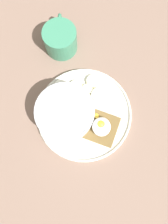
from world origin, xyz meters
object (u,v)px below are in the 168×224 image
object	(u,v)px
oatmeal_bowl	(65,113)
toast_slice	(101,128)
coffee_mug	(60,39)
banana_slice_front	(87,89)
banana_slice_back	(76,86)
banana_slice_left	(97,95)
poached_egg	(101,126)
banana_slice_right	(93,81)

from	to	relation	value
oatmeal_bowl	toast_slice	distance (cm)	10.26
coffee_mug	banana_slice_front	bearing A→B (deg)	35.50
toast_slice	banana_slice_back	distance (cm)	13.52
banana_slice_front	banana_slice_back	xyz separation A→B (cm)	(-0.51, -3.27, -0.04)
banana_slice_front	banana_slice_back	bearing A→B (deg)	-98.92
toast_slice	banana_slice_left	bearing A→B (deg)	-168.06
oatmeal_bowl	banana_slice_front	distance (cm)	9.78
toast_slice	poached_egg	world-z (taller)	poached_egg
banana_slice_back	oatmeal_bowl	bearing A→B (deg)	-10.53
poached_egg	oatmeal_bowl	bearing A→B (deg)	-102.71
oatmeal_bowl	banana_slice_front	size ratio (longest dim) A/B	4.68
banana_slice_left	banana_slice_right	size ratio (longest dim) A/B	0.98
toast_slice	banana_slice_front	bearing A→B (deg)	-154.86
poached_egg	banana_slice_left	world-z (taller)	poached_egg
coffee_mug	banana_slice_back	bearing A→B (deg)	25.61
oatmeal_bowl	poached_egg	distance (cm)	9.90
toast_slice	poached_egg	distance (cm)	2.08
banana_slice_back	coffee_mug	world-z (taller)	coffee_mug
banana_slice_right	coffee_mug	bearing A→B (deg)	-134.86
toast_slice	banana_slice_right	distance (cm)	13.41
banana_slice_left	coffee_mug	bearing A→B (deg)	-139.30
toast_slice	coffee_mug	size ratio (longest dim) A/B	0.82
banana_slice_left	poached_egg	bearing A→B (deg)	11.78
toast_slice	banana_slice_front	world-z (taller)	toast_slice
banana_slice_left	banana_slice_front	bearing A→B (deg)	-111.99
oatmeal_bowl	banana_slice_right	bearing A→B (deg)	150.51
banana_slice_back	banana_slice_right	size ratio (longest dim) A/B	0.74
banana_slice_back	banana_slice_right	bearing A→B (deg)	115.18
oatmeal_bowl	banana_slice_left	bearing A→B (deg)	131.50
oatmeal_bowl	banana_slice_front	world-z (taller)	oatmeal_bowl
banana_slice_front	coffee_mug	bearing A→B (deg)	-144.50
poached_egg	coffee_mug	bearing A→B (deg)	-148.81
banana_slice_right	banana_slice_left	bearing A→B (deg)	24.90
oatmeal_bowl	coffee_mug	bearing A→B (deg)	-168.27
banana_slice_front	banana_slice_left	world-z (taller)	banana_slice_left
banana_slice_back	banana_slice_right	world-z (taller)	banana_slice_right
banana_slice_right	coffee_mug	xyz separation A→B (cm)	(-10.32, -10.37, 2.34)
banana_slice_back	banana_slice_right	xyz separation A→B (cm)	(-2.08, 4.42, 0.04)
poached_egg	banana_slice_right	xyz separation A→B (cm)	(-12.81, -3.64, -2.33)
poached_egg	coffee_mug	world-z (taller)	coffee_mug
banana_slice_back	poached_egg	bearing A→B (deg)	36.91
oatmeal_bowl	poached_egg	xyz separation A→B (cm)	(2.18, 9.65, -0.39)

